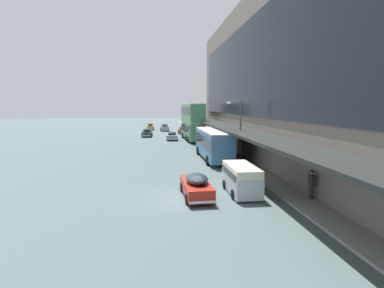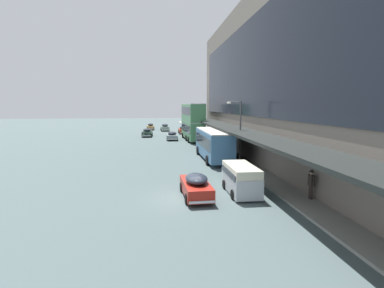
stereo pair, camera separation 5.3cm
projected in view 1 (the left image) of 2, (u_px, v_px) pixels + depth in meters
ground at (188, 198)px, 19.47m from camera, size 240.00×240.00×0.00m
sidewalk_kerb at (345, 191)px, 20.78m from camera, size 10.00×180.00×0.15m
building_facade at (353, 59)px, 19.61m from camera, size 9.20×80.00×18.06m
transit_bus_kerbside_front at (192, 121)px, 51.12m from camera, size 2.99×11.32×6.25m
transit_bus_kerbside_rear at (213, 143)px, 33.18m from camera, size 2.75×10.18×3.27m
sedan_trailing_mid at (165, 127)px, 69.83m from camera, size 2.04×4.52×1.67m
sedan_lead_mid at (172, 136)px, 52.02m from camera, size 2.01×4.73×1.45m
sedan_trailing_near at (150, 127)px, 73.43m from camera, size 1.81×4.66×1.54m
sedan_second_mid at (183, 130)px, 63.28m from camera, size 1.90×4.31×1.58m
sedan_second_near at (147, 133)px, 57.55m from camera, size 2.05×4.82×1.54m
sedan_lead_near at (196, 186)px, 19.64m from camera, size 1.88×4.62×1.59m
vw_van at (241, 177)px, 20.58m from camera, size 1.93×4.56×1.96m
pedestrian_at_kerb at (311, 183)px, 18.78m from camera, size 0.33×0.62×1.86m
street_lamp at (239, 127)px, 29.84m from camera, size 1.50×0.28×6.28m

